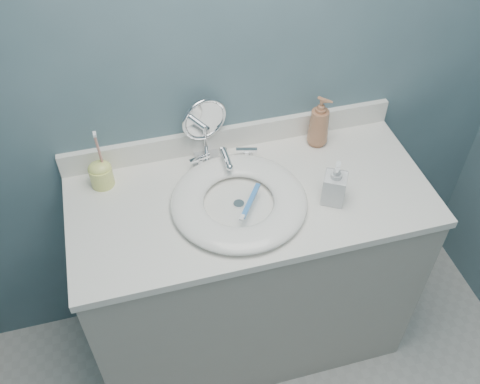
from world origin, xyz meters
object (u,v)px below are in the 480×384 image
object	(u,v)px
soap_bottle_amber	(319,121)
makeup_mirror	(205,126)
toothbrush_holder	(101,173)
soap_bottle_clear	(335,183)

from	to	relation	value
soap_bottle_amber	makeup_mirror	bearing A→B (deg)	131.51
soap_bottle_amber	toothbrush_holder	xyz separation A→B (m)	(-0.78, -0.01, -0.05)
toothbrush_holder	soap_bottle_clear	bearing A→B (deg)	-20.64
makeup_mirror	soap_bottle_clear	xyz separation A→B (m)	(0.36, -0.33, -0.05)
soap_bottle_amber	toothbrush_holder	world-z (taller)	toothbrush_holder
toothbrush_holder	makeup_mirror	bearing A→B (deg)	8.22
soap_bottle_clear	toothbrush_holder	size ratio (longest dim) A/B	0.71
soap_bottle_clear	toothbrush_holder	distance (m)	0.78
makeup_mirror	toothbrush_holder	xyz separation A→B (m)	(-0.37, -0.05, -0.08)
makeup_mirror	soap_bottle_amber	size ratio (longest dim) A/B	1.22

